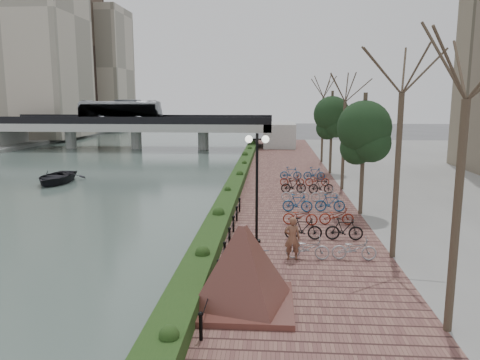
# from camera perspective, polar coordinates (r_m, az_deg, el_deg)

# --- Properties ---
(ground) EXTENTS (220.00, 220.00, 0.00)m
(ground) POSITION_cam_1_polar(r_m,az_deg,el_deg) (17.80, -6.80, -12.28)
(ground) COLOR #59595B
(ground) RESTS_ON ground
(river_water) EXTENTS (30.00, 130.00, 0.02)m
(river_water) POSITION_cam_1_polar(r_m,az_deg,el_deg) (45.52, -19.58, 0.92)
(river_water) COLOR #4E625B
(river_water) RESTS_ON ground
(promenade) EXTENTS (8.00, 75.00, 0.50)m
(promenade) POSITION_cam_1_polar(r_m,az_deg,el_deg) (34.29, 5.31, -0.94)
(promenade) COLOR brown
(promenade) RESTS_ON ground
(hedge) EXTENTS (1.10, 56.00, 0.60)m
(hedge) POSITION_cam_1_polar(r_m,az_deg,el_deg) (36.74, -0.07, 0.71)
(hedge) COLOR #1C3C15
(hedge) RESTS_ON promenade
(chain_fence) EXTENTS (0.10, 14.10, 0.70)m
(chain_fence) POSITION_cam_1_polar(r_m,az_deg,el_deg) (19.18, -1.57, -7.85)
(chain_fence) COLOR black
(chain_fence) RESTS_ON promenade
(granite_monument) EXTENTS (4.68, 4.68, 2.52)m
(granite_monument) POSITION_cam_1_polar(r_m,az_deg,el_deg) (14.22, 0.30, -10.37)
(granite_monument) COLOR #4F2522
(granite_monument) RESTS_ON promenade
(lamppost) EXTENTS (1.02, 0.32, 4.76)m
(lamppost) POSITION_cam_1_polar(r_m,az_deg,el_deg) (19.88, 2.08, 1.93)
(lamppost) COLOR black
(lamppost) RESTS_ON promenade
(motorcycle) EXTENTS (0.74, 1.59, 0.95)m
(motorcycle) POSITION_cam_1_polar(r_m,az_deg,el_deg) (16.20, 3.07, -10.81)
(motorcycle) COLOR black
(motorcycle) RESTS_ON promenade
(pedestrian) EXTENTS (0.63, 0.42, 1.71)m
(pedestrian) POSITION_cam_1_polar(r_m,az_deg,el_deg) (18.37, 6.39, -7.08)
(pedestrian) COLOR brown
(pedestrian) RESTS_ON promenade
(bicycle_parking) EXTENTS (2.40, 19.89, 1.00)m
(bicycle_parking) POSITION_cam_1_polar(r_m,az_deg,el_deg) (27.28, 8.79, -2.31)
(bicycle_parking) COLOR #A2A2A6
(bicycle_parking) RESTS_ON promenade
(street_trees) EXTENTS (3.20, 37.12, 6.80)m
(street_trees) POSITION_cam_1_polar(r_m,az_deg,el_deg) (29.40, 13.44, 3.78)
(street_trees) COLOR #3E3024
(street_trees) RESTS_ON promenade
(bridge) EXTENTS (36.00, 10.77, 6.50)m
(bridge) POSITION_cam_1_polar(r_m,az_deg,el_deg) (64.03, -12.94, 6.73)
(bridge) COLOR #ADADA7
(bridge) RESTS_ON ground
(boat) EXTENTS (3.54, 4.94, 1.02)m
(boat) POSITION_cam_1_polar(r_m,az_deg,el_deg) (39.89, -21.53, 0.35)
(boat) COLOR black
(boat) RESTS_ON river_water
(far_buildings) EXTENTS (35.00, 38.00, 38.00)m
(far_buildings) POSITION_cam_1_polar(r_m,az_deg,el_deg) (94.02, -25.37, 14.79)
(far_buildings) COLOR #B5A996
(far_buildings) RESTS_ON far_bank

